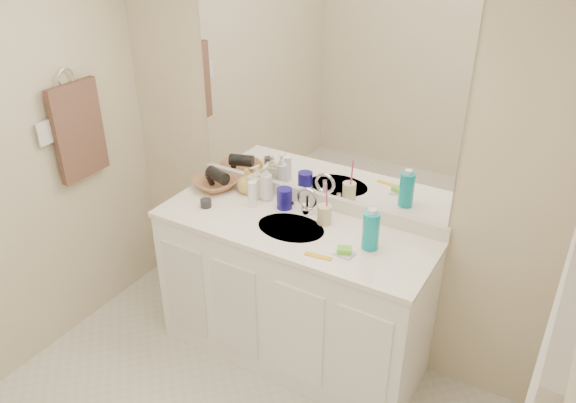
# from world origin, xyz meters

# --- Properties ---
(wall_back) EXTENTS (2.60, 0.02, 2.40)m
(wall_back) POSITION_xyz_m (0.00, 1.30, 1.20)
(wall_back) COLOR beige
(wall_back) RESTS_ON floor
(vanity_cabinet) EXTENTS (1.50, 0.55, 0.85)m
(vanity_cabinet) POSITION_xyz_m (0.00, 1.02, 0.42)
(vanity_cabinet) COLOR white
(vanity_cabinet) RESTS_ON floor
(countertop) EXTENTS (1.52, 0.57, 0.03)m
(countertop) POSITION_xyz_m (0.00, 1.02, 0.86)
(countertop) COLOR white
(countertop) RESTS_ON vanity_cabinet
(backsplash) EXTENTS (1.52, 0.03, 0.08)m
(backsplash) POSITION_xyz_m (0.00, 1.29, 0.92)
(backsplash) COLOR silver
(backsplash) RESTS_ON countertop
(sink_basin) EXTENTS (0.37, 0.37, 0.02)m
(sink_basin) POSITION_xyz_m (0.00, 1.00, 0.87)
(sink_basin) COLOR beige
(sink_basin) RESTS_ON countertop
(faucet) EXTENTS (0.02, 0.02, 0.11)m
(faucet) POSITION_xyz_m (0.00, 1.18, 0.94)
(faucet) COLOR silver
(faucet) RESTS_ON countertop
(mirror) EXTENTS (1.48, 0.01, 1.20)m
(mirror) POSITION_xyz_m (0.00, 1.29, 1.56)
(mirror) COLOR white
(mirror) RESTS_ON wall_back
(blue_mug) EXTENTS (0.09, 0.09, 0.12)m
(blue_mug) POSITION_xyz_m (-0.14, 1.17, 0.94)
(blue_mug) COLOR navy
(blue_mug) RESTS_ON countertop
(tan_cup) EXTENTS (0.10, 0.10, 0.10)m
(tan_cup) POSITION_xyz_m (0.13, 1.13, 0.93)
(tan_cup) COLOR beige
(tan_cup) RESTS_ON countertop
(toothbrush) EXTENTS (0.01, 0.04, 0.19)m
(toothbrush) POSITION_xyz_m (0.14, 1.13, 1.03)
(toothbrush) COLOR #DE3A76
(toothbrush) RESTS_ON tan_cup
(mouthwash_bottle) EXTENTS (0.11, 0.11, 0.20)m
(mouthwash_bottle) POSITION_xyz_m (0.43, 1.04, 0.98)
(mouthwash_bottle) COLOR #0E9CAA
(mouthwash_bottle) RESTS_ON countertop
(soap_dish) EXTENTS (0.10, 0.08, 0.01)m
(soap_dish) POSITION_xyz_m (0.35, 0.92, 0.89)
(soap_dish) COLOR silver
(soap_dish) RESTS_ON countertop
(green_soap) EXTENTS (0.09, 0.07, 0.03)m
(green_soap) POSITION_xyz_m (0.35, 0.92, 0.90)
(green_soap) COLOR #68C830
(green_soap) RESTS_ON soap_dish
(orange_comb) EXTENTS (0.14, 0.05, 0.01)m
(orange_comb) POSITION_xyz_m (0.25, 0.84, 0.88)
(orange_comb) COLOR #EEAC19
(orange_comb) RESTS_ON countertop
(dark_jar) EXTENTS (0.07, 0.07, 0.04)m
(dark_jar) POSITION_xyz_m (-0.52, 0.96, 0.90)
(dark_jar) COLOR #252429
(dark_jar) RESTS_ON countertop
(extra_white_bottle) EXTENTS (0.06, 0.06, 0.15)m
(extra_white_bottle) POSITION_xyz_m (-0.30, 1.09, 0.96)
(extra_white_bottle) COLOR white
(extra_white_bottle) RESTS_ON countertop
(soap_bottle_white) EXTENTS (0.10, 0.10, 0.21)m
(soap_bottle_white) POSITION_xyz_m (-0.28, 1.21, 0.99)
(soap_bottle_white) COLOR white
(soap_bottle_white) RESTS_ON countertop
(soap_bottle_cream) EXTENTS (0.11, 0.11, 0.20)m
(soap_bottle_cream) POSITION_xyz_m (-0.34, 1.20, 0.98)
(soap_bottle_cream) COLOR beige
(soap_bottle_cream) RESTS_ON countertop
(soap_bottle_yellow) EXTENTS (0.14, 0.14, 0.15)m
(soap_bottle_yellow) POSITION_xyz_m (-0.42, 1.22, 0.96)
(soap_bottle_yellow) COLOR #DCB055
(soap_bottle_yellow) RESTS_ON countertop
(wicker_basket) EXTENTS (0.33, 0.33, 0.06)m
(wicker_basket) POSITION_xyz_m (-0.61, 1.17, 0.91)
(wicker_basket) COLOR #965F3C
(wicker_basket) RESTS_ON countertop
(hair_dryer) EXTENTS (0.16, 0.12, 0.07)m
(hair_dryer) POSITION_xyz_m (-0.59, 1.17, 0.97)
(hair_dryer) COLOR black
(hair_dryer) RESTS_ON wicker_basket
(towel_ring) EXTENTS (0.01, 0.11, 0.11)m
(towel_ring) POSITION_xyz_m (-1.27, 0.77, 1.55)
(towel_ring) COLOR silver
(towel_ring) RESTS_ON wall_left
(hand_towel) EXTENTS (0.04, 0.32, 0.55)m
(hand_towel) POSITION_xyz_m (-1.25, 0.77, 1.25)
(hand_towel) COLOR #3A261F
(hand_towel) RESTS_ON towel_ring
(switch_plate) EXTENTS (0.01, 0.08, 0.13)m
(switch_plate) POSITION_xyz_m (-1.27, 0.57, 1.30)
(switch_plate) COLOR silver
(switch_plate) RESTS_ON wall_left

